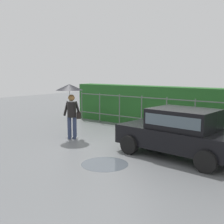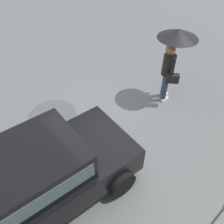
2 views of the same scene
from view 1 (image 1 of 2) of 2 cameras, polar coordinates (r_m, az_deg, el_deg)
name	(u,v)px [view 1 (image 1 of 2)]	position (r m, az deg, el deg)	size (l,w,h in m)	color
ground_plane	(117,147)	(9.73, 1.02, -7.16)	(40.00, 40.00, 0.00)	slate
car	(180,131)	(8.77, 13.71, -3.71)	(3.84, 2.08, 1.48)	black
pedestrian	(71,97)	(10.80, -8.43, 2.94)	(1.02, 1.02, 2.11)	#2D3856
fence_section	(166,113)	(12.26, 11.01, -0.16)	(10.05, 0.05, 1.50)	#59605B
hedge_row	(175,108)	(12.95, 12.62, 0.79)	(11.00, 0.90, 1.90)	#235B23
puddle_near	(105,164)	(8.04, -1.48, -10.51)	(1.33, 1.33, 0.00)	#4C545B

